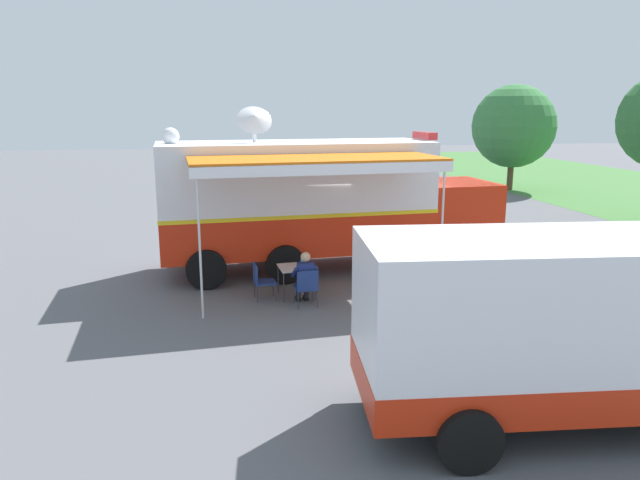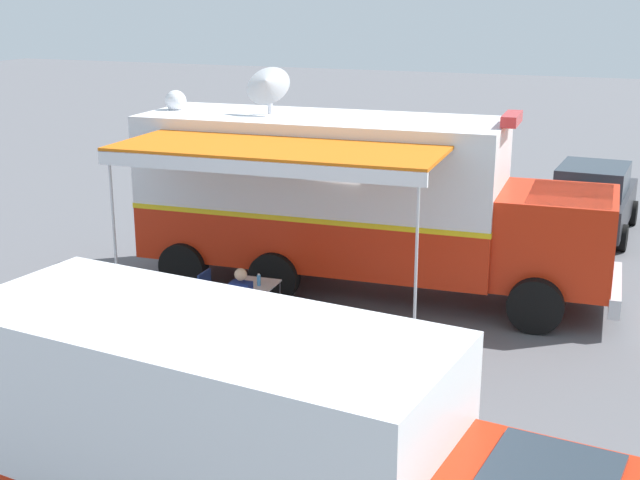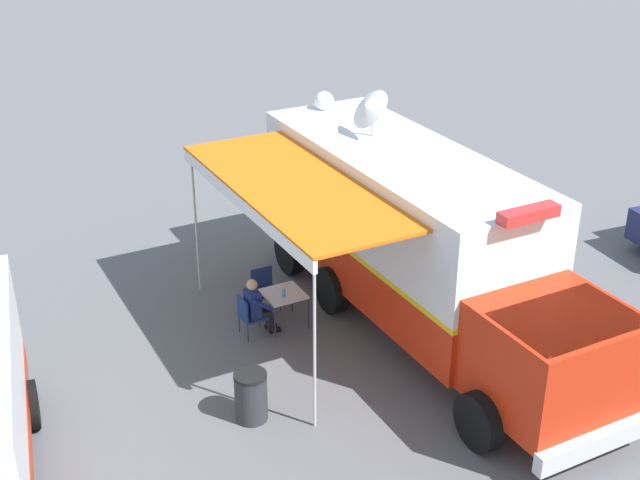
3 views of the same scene
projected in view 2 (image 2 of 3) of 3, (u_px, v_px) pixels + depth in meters
ground_plane at (321, 284)px, 17.83m from camera, size 100.00×100.00×0.00m
lot_stripe at (380, 237)px, 21.33m from camera, size 0.37×4.80×0.01m
command_truck at (356, 196)px, 17.03m from camera, size 5.25×9.61×4.53m
folding_table at (254, 287)px, 15.64m from camera, size 0.84×0.84×0.73m
water_bottle at (259, 280)px, 15.50m from camera, size 0.07×0.07×0.22m
folding_chair_at_table at (239, 310)px, 14.93m from camera, size 0.50×0.50×0.87m
folding_chair_beside_table at (211, 291)px, 15.91m from camera, size 0.50×0.50×0.87m
seated_responder at (243, 299)px, 15.06m from camera, size 0.68×0.57×1.25m
trash_bin at (357, 354)px, 13.24m from camera, size 0.57×0.57×0.91m
support_truck at (246, 451)px, 8.63m from camera, size 2.91×6.98×2.70m
car_behind_truck at (456, 171)px, 24.76m from camera, size 4.28×2.17×1.76m
car_far_corner at (592, 199)px, 21.39m from camera, size 4.27×2.16×1.76m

